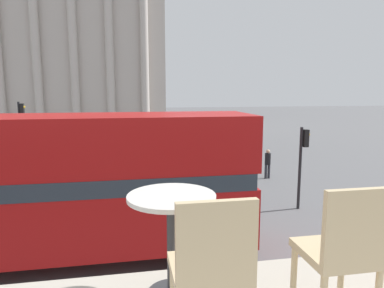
% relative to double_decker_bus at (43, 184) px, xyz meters
% --- Properties ---
extents(double_decker_bus, '(11.48, 2.64, 4.15)m').
position_rel_double_decker_bus_xyz_m(double_decker_bus, '(0.00, 0.00, 0.00)').
color(double_decker_bus, black).
rests_on(double_decker_bus, ground_plane).
extents(cafe_dining_table, '(0.60, 0.60, 0.73)m').
position_rel_double_decker_bus_xyz_m(cafe_dining_table, '(2.63, -7.31, 1.59)').
color(cafe_dining_table, '#2D2D30').
rests_on(cafe_dining_table, cafe_floor_slab).
extents(cafe_chair_0, '(0.40, 0.40, 0.91)m').
position_rel_double_decker_bus_xyz_m(cafe_chair_0, '(2.76, -7.91, 1.57)').
color(cafe_chair_0, '#D1B789').
rests_on(cafe_chair_0, cafe_floor_slab).
extents(cafe_chair_1, '(0.40, 0.40, 0.91)m').
position_rel_double_decker_bus_xyz_m(cafe_chair_1, '(3.55, -7.85, 1.57)').
color(cafe_chair_1, '#D1B789').
rests_on(cafe_chair_1, cafe_floor_slab).
extents(plaza_building_left, '(24.35, 12.25, 25.32)m').
position_rel_double_decker_bus_xyz_m(plaza_building_left, '(-5.33, 35.94, 10.34)').
color(plaza_building_left, '#BCB2A8').
rests_on(plaza_building_left, ground_plane).
extents(traffic_light_near, '(0.42, 0.24, 3.37)m').
position_rel_double_decker_bus_xyz_m(traffic_light_near, '(9.16, 3.00, -0.08)').
color(traffic_light_near, black).
rests_on(traffic_light_near, ground_plane).
extents(traffic_light_mid, '(0.42, 0.24, 4.19)m').
position_rel_double_decker_bus_xyz_m(traffic_light_mid, '(-3.83, 11.62, 0.41)').
color(traffic_light_mid, black).
rests_on(traffic_light_mid, ground_plane).
extents(car_navy, '(4.20, 1.93, 1.35)m').
position_rel_double_decker_bus_xyz_m(car_navy, '(6.16, 20.21, -1.60)').
color(car_navy, black).
rests_on(car_navy, ground_plane).
extents(pedestrian_red, '(0.32, 0.32, 1.75)m').
position_rel_double_decker_bus_xyz_m(pedestrian_red, '(9.02, 10.88, -1.29)').
color(pedestrian_red, '#282B33').
rests_on(pedestrian_red, ground_plane).
extents(pedestrian_black, '(0.32, 0.32, 1.62)m').
position_rel_double_decker_bus_xyz_m(pedestrian_black, '(9.78, 7.91, -1.37)').
color(pedestrian_black, '#282B33').
rests_on(pedestrian_black, ground_plane).
extents(pedestrian_white, '(0.32, 0.32, 1.74)m').
position_rel_double_decker_bus_xyz_m(pedestrian_white, '(12.34, 21.24, -1.30)').
color(pedestrian_white, '#282B33').
rests_on(pedestrian_white, ground_plane).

